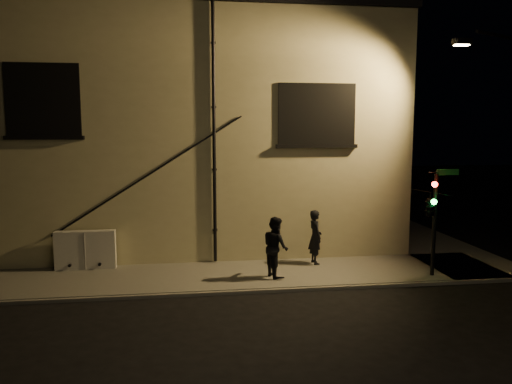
{
  "coord_description": "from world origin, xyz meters",
  "views": [
    {
      "loc": [
        -2.72,
        -13.22,
        4.5
      ],
      "look_at": [
        -0.6,
        1.8,
        2.58
      ],
      "focal_mm": 35.0,
      "sensor_mm": 36.0,
      "label": 1
    }
  ],
  "objects": [
    {
      "name": "ground",
      "position": [
        0.0,
        0.0,
        0.0
      ],
      "size": [
        90.0,
        90.0,
        0.0
      ],
      "primitive_type": "plane",
      "color": "black"
    },
    {
      "name": "sidewalk",
      "position": [
        1.22,
        4.39,
        0.06
      ],
      "size": [
        21.0,
        16.0,
        0.12
      ],
      "color": "#626158",
      "rests_on": "ground"
    },
    {
      "name": "building",
      "position": [
        -3.0,
        8.99,
        4.4
      ],
      "size": [
        16.2,
        12.23,
        8.8
      ],
      "color": "#BFB889",
      "rests_on": "ground"
    },
    {
      "name": "utility_cabinet",
      "position": [
        -5.89,
        2.7,
        0.73
      ],
      "size": [
        1.85,
        0.31,
        1.22
      ],
      "primitive_type": "cube",
      "color": "beige",
      "rests_on": "sidewalk"
    },
    {
      "name": "pedestrian_a",
      "position": [
        1.43,
        2.3,
        1.01
      ],
      "size": [
        0.49,
        0.69,
        1.77
      ],
      "primitive_type": "imported",
      "rotation": [
        0.0,
        0.0,
        1.67
      ],
      "color": "black",
      "rests_on": "sidewalk"
    },
    {
      "name": "pedestrian_b",
      "position": [
        -0.11,
        1.07,
        1.02
      ],
      "size": [
        0.89,
        1.03,
        1.81
      ],
      "primitive_type": "imported",
      "rotation": [
        0.0,
        0.0,
        1.83
      ],
      "color": "black",
      "rests_on": "sidewalk"
    },
    {
      "name": "traffic_signal",
      "position": [
        4.41,
        0.42,
        2.27
      ],
      "size": [
        1.32,
        1.89,
        3.21
      ],
      "color": "black",
      "rests_on": "sidewalk"
    }
  ]
}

